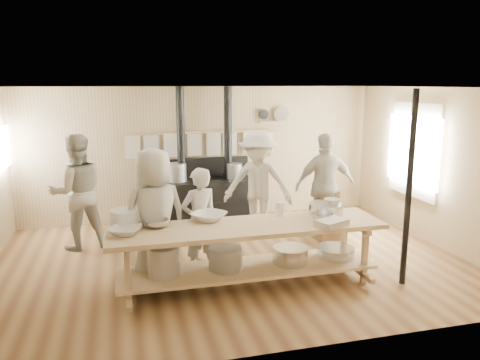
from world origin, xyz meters
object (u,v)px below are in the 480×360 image
(cook_center, at_px, (155,217))
(cook_by_window, at_px, (258,184))
(prep_table, at_px, (247,249))
(cook_far_left, at_px, (199,221))
(stove, at_px, (206,196))
(roasting_pan, at_px, (332,223))
(cook_left, at_px, (77,192))
(cook_right, at_px, (325,186))
(chair, at_px, (330,228))

(cook_center, height_order, cook_by_window, cook_by_window)
(prep_table, bearing_deg, cook_by_window, 69.56)
(cook_far_left, bearing_deg, stove, -120.98)
(stove, relative_size, prep_table, 0.72)
(stove, distance_m, prep_table, 3.02)
(roasting_pan, bearing_deg, cook_left, 143.19)
(prep_table, relative_size, cook_right, 1.96)
(cook_by_window, bearing_deg, stove, 151.41)
(prep_table, height_order, cook_left, cook_left)
(prep_table, height_order, cook_by_window, cook_by_window)
(cook_center, bearing_deg, prep_table, 141.12)
(stove, bearing_deg, cook_center, -113.98)
(cook_by_window, distance_m, roasting_pan, 2.38)
(prep_table, relative_size, cook_left, 1.92)
(cook_far_left, xyz_separation_m, chair, (2.37, 0.74, -0.51))
(cook_far_left, bearing_deg, cook_center, -0.62)
(stove, bearing_deg, cook_right, -36.35)
(cook_center, height_order, cook_right, cook_center)
(cook_center, bearing_deg, stove, -132.60)
(stove, height_order, roasting_pan, stove)
(prep_table, relative_size, cook_by_window, 1.93)
(cook_left, bearing_deg, roasting_pan, 129.73)
(cook_left, relative_size, cook_by_window, 1.00)
(cook_left, xyz_separation_m, roasting_pan, (3.30, -2.47, -0.04))
(cook_center, bearing_deg, cook_right, -176.45)
(prep_table, distance_m, cook_center, 1.29)
(cook_by_window, height_order, chair, cook_by_window)
(prep_table, relative_size, chair, 4.30)
(cook_left, xyz_separation_m, cook_by_window, (3.02, -0.10, -0.00))
(cook_far_left, height_order, cook_center, cook_center)
(prep_table, height_order, cook_far_left, cook_far_left)
(cook_far_left, distance_m, roasting_pan, 1.84)
(cook_center, distance_m, chair, 3.21)
(cook_right, bearing_deg, cook_center, 25.09)
(stove, xyz_separation_m, roasting_pan, (1.04, -3.35, 0.37))
(cook_far_left, height_order, cook_right, cook_right)
(stove, bearing_deg, cook_left, -158.70)
(cook_far_left, distance_m, chair, 2.53)
(stove, distance_m, cook_center, 2.87)
(stove, relative_size, cook_center, 1.41)
(cook_left, distance_m, cook_by_window, 3.02)
(prep_table, bearing_deg, cook_right, 41.61)
(cook_right, distance_m, roasting_pan, 2.14)
(stove, relative_size, cook_far_left, 1.71)
(cook_center, xyz_separation_m, cook_by_window, (1.91, 1.61, 0.01))
(cook_center, relative_size, cook_by_window, 0.99)
(cook_center, distance_m, roasting_pan, 2.32)
(stove, height_order, cook_by_window, stove)
(cook_far_left, distance_m, cook_right, 2.60)
(stove, relative_size, cook_left, 1.39)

